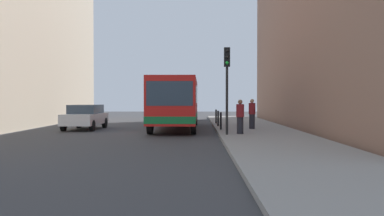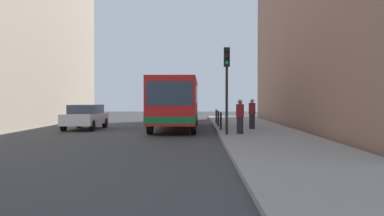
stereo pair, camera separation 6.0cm
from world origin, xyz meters
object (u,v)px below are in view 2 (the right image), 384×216
(bollard_mid, at_px, (218,118))
(pedestrian_near_signal, at_px, (240,117))
(car_behind_bus, at_px, (181,111))
(pedestrian_mid_sidewalk, at_px, (252,114))
(traffic_light, at_px, (227,74))
(bollard_far, at_px, (216,116))
(bollard_near, at_px, (221,121))
(car_beside_bus, at_px, (86,116))
(bus, at_px, (176,101))

(bollard_mid, height_order, pedestrian_near_signal, pedestrian_near_signal)
(car_behind_bus, bearing_deg, bollard_mid, 105.05)
(car_behind_bus, relative_size, pedestrian_near_signal, 2.67)
(car_behind_bus, bearing_deg, pedestrian_mid_sidewalk, 109.79)
(pedestrian_mid_sidewalk, bearing_deg, pedestrian_near_signal, 20.08)
(traffic_light, height_order, bollard_far, traffic_light)
(bollard_near, bearing_deg, car_beside_bus, 165.08)
(bollard_near, xyz_separation_m, bollard_far, (0.00, 6.11, 0.00))
(traffic_light, bearing_deg, bollard_mid, 90.88)
(bollard_mid, relative_size, bollard_far, 1.00)
(pedestrian_near_signal, bearing_deg, bus, 65.99)
(pedestrian_near_signal, xyz_separation_m, pedestrian_mid_sidewalk, (1.01, 3.52, 0.02))
(traffic_light, relative_size, pedestrian_mid_sidewalk, 2.44)
(traffic_light, bearing_deg, bollard_near, 91.65)
(car_beside_bus, bearing_deg, pedestrian_mid_sidewalk, 172.69)
(bollard_far, bearing_deg, bollard_near, -90.00)
(traffic_light, bearing_deg, pedestrian_near_signal, 39.37)
(car_behind_bus, height_order, pedestrian_near_signal, pedestrian_near_signal)
(traffic_light, distance_m, bollard_near, 4.21)
(pedestrian_near_signal, bearing_deg, traffic_light, 164.12)
(car_beside_bus, bearing_deg, bollard_far, -152.08)
(bollard_near, relative_size, bollard_far, 1.00)
(bus, xyz_separation_m, traffic_light, (2.69, -6.11, 1.28))
(bollard_mid, height_order, bollard_far, same)
(car_beside_bus, xyz_separation_m, bollard_far, (8.02, 3.97, -0.16))
(car_behind_bus, xyz_separation_m, bollard_far, (2.68, -7.14, -0.16))
(bollard_mid, height_order, pedestrian_mid_sidewalk, pedestrian_mid_sidewalk)
(car_beside_bus, bearing_deg, car_behind_bus, -114.09)
(bollard_far, bearing_deg, car_behind_bus, 110.57)
(car_beside_bus, distance_m, car_behind_bus, 12.33)
(pedestrian_near_signal, bearing_deg, pedestrian_mid_sidewalk, 18.74)
(bollard_far, relative_size, pedestrian_mid_sidewalk, 0.56)
(bus, relative_size, bollard_mid, 11.62)
(bollard_mid, bearing_deg, pedestrian_near_signal, -82.59)
(bollard_far, distance_m, pedestrian_mid_sidewalk, 5.80)
(bollard_far, height_order, pedestrian_mid_sidewalk, pedestrian_mid_sidewalk)
(traffic_light, relative_size, pedestrian_near_signal, 2.48)
(bus, distance_m, bollard_near, 3.85)
(car_behind_bus, relative_size, pedestrian_mid_sidewalk, 2.62)
(car_beside_bus, bearing_deg, bus, -173.23)
(traffic_light, relative_size, bollard_mid, 4.32)
(car_beside_bus, bearing_deg, pedestrian_near_signal, 151.67)
(traffic_light, bearing_deg, car_beside_bus, 145.34)
(car_beside_bus, xyz_separation_m, traffic_light, (8.12, -5.61, 2.22))
(bus, relative_size, car_beside_bus, 2.48)
(pedestrian_mid_sidewalk, bearing_deg, car_behind_bus, -124.44)
(bollard_far, bearing_deg, bus, -126.68)
(bus, height_order, bollard_near, bus)
(car_behind_bus, distance_m, bollard_far, 7.63)
(bollard_far, distance_m, pedestrian_near_signal, 9.07)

